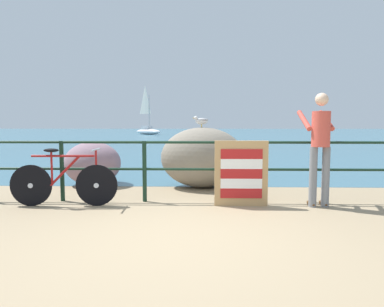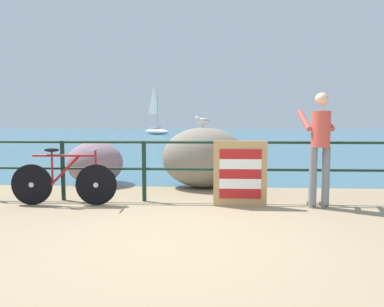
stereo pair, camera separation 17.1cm
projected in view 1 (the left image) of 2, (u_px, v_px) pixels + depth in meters
name	position (u px, v px, depth m)	size (l,w,h in m)	color
ground_plane	(198.00, 144.00, 23.90)	(120.00, 120.00, 0.10)	#937F60
sea_surface	(200.00, 133.00, 51.99)	(120.00, 90.00, 0.01)	#38667A
promenade_railing	(186.00, 164.00, 5.74)	(7.07, 0.07, 1.02)	black
bicycle	(64.00, 182.00, 5.47)	(1.70, 0.48, 0.92)	black
person_at_railing	(320.00, 144.00, 5.38)	(0.47, 0.65, 1.78)	slate
folded_deckchair_stack	(241.00, 173.00, 5.48)	(0.84, 0.10, 1.04)	tan
breakwater_boulder_main	(203.00, 158.00, 7.07)	(1.71, 1.19, 1.23)	gray
breakwater_boulder_left	(93.00, 163.00, 7.38)	(1.19, 1.13, 0.93)	gray
seagull	(201.00, 121.00, 7.04)	(0.34, 0.16, 0.23)	gold
sailboat	(148.00, 129.00, 43.34)	(4.14, 3.91, 6.16)	white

